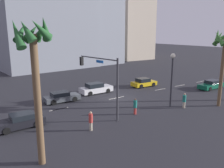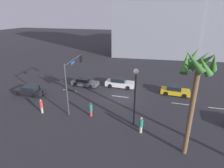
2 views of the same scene
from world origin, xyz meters
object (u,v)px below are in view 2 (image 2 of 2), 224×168
(palm_tree_1, at_px, (197,75))
(car_4, at_px, (30,91))
(car_0, at_px, (175,91))
(streetlamp, at_px, (135,87))
(car_2, at_px, (85,82))
(building_0, at_px, (202,24))
(pedestrian_1, at_px, (91,109))
(building_1, at_px, (156,7))
(pedestrian_0, at_px, (141,125))
(pedestrian_2, at_px, (41,106))
(traffic_signal, at_px, (72,75))
(car_3, at_px, (120,83))

(palm_tree_1, bearing_deg, car_4, -17.54)
(car_0, bearing_deg, car_4, 16.16)
(streetlamp, bearing_deg, car_0, -115.03)
(car_2, height_order, building_0, building_0)
(pedestrian_1, height_order, palm_tree_1, palm_tree_1)
(building_0, relative_size, building_1, 0.67)
(car_2, relative_size, pedestrian_0, 2.56)
(car_4, relative_size, palm_tree_1, 0.48)
(pedestrian_2, relative_size, building_1, 0.07)
(traffic_signal, bearing_deg, palm_tree_1, 158.77)
(car_2, relative_size, traffic_signal, 0.72)
(car_3, distance_m, streetlamp, 11.61)
(car_2, xyz_separation_m, car_4, (6.25, 5.48, 0.02))
(car_3, distance_m, palm_tree_1, 17.20)
(car_4, height_order, building_0, building_0)
(building_0, bearing_deg, car_0, 72.03)
(car_0, xyz_separation_m, palm_tree_1, (-0.48, 12.52, 6.37))
(car_2, relative_size, streetlamp, 0.71)
(traffic_signal, bearing_deg, car_0, -148.93)
(pedestrian_2, height_order, palm_tree_1, palm_tree_1)
(car_0, relative_size, pedestrian_1, 2.39)
(pedestrian_0, distance_m, building_0, 41.28)
(palm_tree_1, bearing_deg, car_3, -55.90)
(streetlamp, xyz_separation_m, palm_tree_1, (-4.92, 3.01, 2.63))
(car_0, distance_m, car_2, 14.17)
(streetlamp, bearing_deg, car_2, -43.02)
(car_3, relative_size, building_1, 0.18)
(car_4, relative_size, building_1, 0.17)
(traffic_signal, bearing_deg, car_4, -11.23)
(car_2, distance_m, building_0, 36.47)
(pedestrian_0, distance_m, pedestrian_2, 11.92)
(car_4, height_order, building_1, building_1)
(pedestrian_0, bearing_deg, streetlamp, -52.96)
(car_0, bearing_deg, streetlamp, 64.97)
(car_3, bearing_deg, palm_tree_1, 124.10)
(car_3, bearing_deg, car_0, 175.07)
(car_0, relative_size, car_3, 0.88)
(car_2, distance_m, car_3, 5.79)
(building_1, bearing_deg, pedestrian_2, 70.88)
(pedestrian_0, height_order, pedestrian_2, pedestrian_2)
(pedestrian_2, bearing_deg, car_3, -122.57)
(pedestrian_1, bearing_deg, car_4, -16.55)
(car_2, bearing_deg, traffic_signal, 103.70)
(palm_tree_1, bearing_deg, traffic_signal, -21.23)
(streetlamp, relative_size, pedestrian_1, 3.60)
(building_0, bearing_deg, traffic_signal, 57.10)
(pedestrian_2, bearing_deg, palm_tree_1, 171.41)
(car_3, distance_m, traffic_signal, 9.81)
(car_2, xyz_separation_m, pedestrian_2, (1.25, 9.68, 0.34))
(pedestrian_2, bearing_deg, streetlamp, -176.84)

